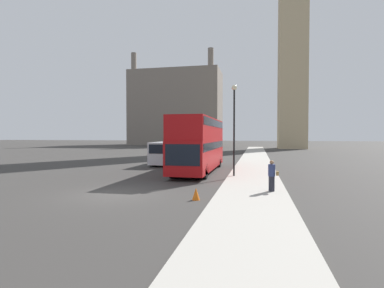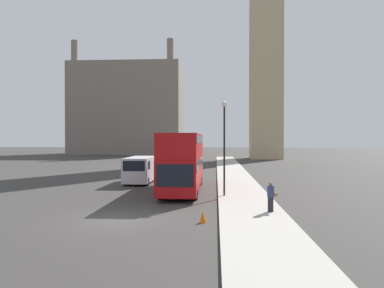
% 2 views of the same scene
% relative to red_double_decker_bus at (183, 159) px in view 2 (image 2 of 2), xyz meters
% --- Properties ---
extents(ground_plane, '(300.00, 300.00, 0.00)m').
position_rel_red_double_decker_bus_xyz_m(ground_plane, '(-2.42, -9.83, -2.37)').
color(ground_plane, '#383533').
extents(sidewalk_strip, '(3.40, 120.00, 0.15)m').
position_rel_red_double_decker_bus_xyz_m(sidewalk_strip, '(4.28, -9.83, -2.30)').
color(sidewalk_strip, '#ADA89E').
rests_on(sidewalk_strip, ground_plane).
extents(building_block_distant, '(27.50, 13.49, 27.74)m').
position_rel_red_double_decker_bus_xyz_m(building_block_distant, '(-20.12, 67.20, 9.04)').
color(building_block_distant, slate).
rests_on(building_block_distant, ground_plane).
extents(red_double_decker_bus, '(2.57, 11.09, 4.24)m').
position_rel_red_double_decker_bus_xyz_m(red_double_decker_bus, '(0.00, 0.00, 0.00)').
color(red_double_decker_bus, '#A80F11').
rests_on(red_double_decker_bus, ground_plane).
extents(white_van, '(2.13, 5.62, 2.27)m').
position_rel_red_double_decker_bus_xyz_m(white_van, '(-4.17, 4.90, -1.15)').
color(white_van, silver).
rests_on(white_van, ground_plane).
extents(pedestrian, '(0.50, 0.34, 1.54)m').
position_rel_red_double_decker_bus_xyz_m(pedestrian, '(5.23, -8.23, -1.45)').
color(pedestrian, '#23232D').
rests_on(pedestrian, sidewalk_strip).
extents(street_lamp, '(0.36, 0.36, 6.19)m').
position_rel_red_double_decker_bus_xyz_m(street_lamp, '(2.98, -2.91, 1.80)').
color(street_lamp, black).
rests_on(street_lamp, sidewalk_strip).
extents(traffic_cone, '(0.36, 0.36, 0.55)m').
position_rel_red_double_decker_bus_xyz_m(traffic_cone, '(1.82, -10.30, -2.10)').
color(traffic_cone, orange).
rests_on(traffic_cone, ground_plane).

